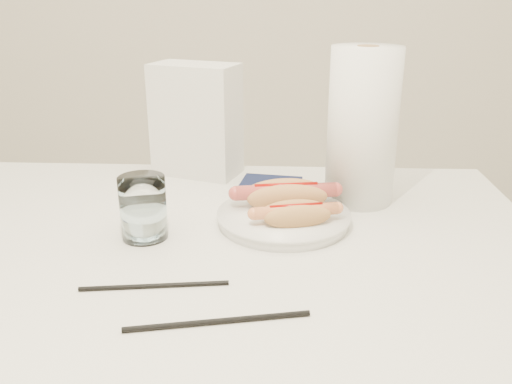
{
  "coord_description": "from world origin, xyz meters",
  "views": [
    {
      "loc": [
        0.13,
        -0.87,
        1.17
      ],
      "look_at": [
        0.08,
        0.04,
        0.82
      ],
      "focal_mm": 38.45,
      "sensor_mm": 36.0,
      "label": 1
    }
  ],
  "objects_px": {
    "table": "(208,266)",
    "hotdog_left": "(286,195)",
    "plate": "(283,219)",
    "napkin_box": "(196,120)",
    "paper_towel_roll": "(362,127)",
    "water_glass": "(143,208)",
    "hotdog_right": "(296,214)"
  },
  "relations": [
    {
      "from": "table",
      "to": "plate",
      "type": "xyz_separation_m",
      "value": [
        0.13,
        0.06,
        0.07
      ]
    },
    {
      "from": "plate",
      "to": "paper_towel_roll",
      "type": "relative_size",
      "value": 0.77
    },
    {
      "from": "hotdog_left",
      "to": "napkin_box",
      "type": "xyz_separation_m",
      "value": [
        -0.2,
        0.25,
        0.08
      ]
    },
    {
      "from": "water_glass",
      "to": "napkin_box",
      "type": "relative_size",
      "value": 0.44
    },
    {
      "from": "hotdog_left",
      "to": "hotdog_right",
      "type": "distance_m",
      "value": 0.08
    },
    {
      "from": "plate",
      "to": "water_glass",
      "type": "distance_m",
      "value": 0.26
    },
    {
      "from": "table",
      "to": "hotdog_right",
      "type": "height_order",
      "value": "hotdog_right"
    },
    {
      "from": "napkin_box",
      "to": "paper_towel_roll",
      "type": "height_order",
      "value": "paper_towel_roll"
    },
    {
      "from": "napkin_box",
      "to": "hotdog_left",
      "type": "bearing_deg",
      "value": -32.31
    },
    {
      "from": "plate",
      "to": "paper_towel_roll",
      "type": "xyz_separation_m",
      "value": [
        0.15,
        0.13,
        0.14
      ]
    },
    {
      "from": "paper_towel_roll",
      "to": "table",
      "type": "bearing_deg",
      "value": -146.93
    },
    {
      "from": "hotdog_left",
      "to": "water_glass",
      "type": "relative_size",
      "value": 1.72
    },
    {
      "from": "table",
      "to": "water_glass",
      "type": "distance_m",
      "value": 0.16
    },
    {
      "from": "table",
      "to": "hotdog_left",
      "type": "relative_size",
      "value": 6.27
    },
    {
      "from": "table",
      "to": "paper_towel_roll",
      "type": "distance_m",
      "value": 0.4
    },
    {
      "from": "plate",
      "to": "hotdog_right",
      "type": "relative_size",
      "value": 1.57
    },
    {
      "from": "table",
      "to": "water_glass",
      "type": "bearing_deg",
      "value": -174.44
    },
    {
      "from": "table",
      "to": "hotdog_right",
      "type": "xyz_separation_m",
      "value": [
        0.16,
        0.01,
        0.1
      ]
    },
    {
      "from": "table",
      "to": "paper_towel_roll",
      "type": "bearing_deg",
      "value": 33.07
    },
    {
      "from": "water_glass",
      "to": "paper_towel_roll",
      "type": "xyz_separation_m",
      "value": [
        0.4,
        0.2,
        0.1
      ]
    },
    {
      "from": "plate",
      "to": "napkin_box",
      "type": "bearing_deg",
      "value": 125.04
    },
    {
      "from": "table",
      "to": "plate",
      "type": "bearing_deg",
      "value": 23.1
    },
    {
      "from": "hotdog_left",
      "to": "paper_towel_roll",
      "type": "height_order",
      "value": "paper_towel_roll"
    },
    {
      "from": "table",
      "to": "plate",
      "type": "height_order",
      "value": "plate"
    },
    {
      "from": "hotdog_right",
      "to": "paper_towel_roll",
      "type": "distance_m",
      "value": 0.25
    },
    {
      "from": "plate",
      "to": "table",
      "type": "bearing_deg",
      "value": -156.9
    },
    {
      "from": "water_glass",
      "to": "hotdog_left",
      "type": "bearing_deg",
      "value": 22.33
    },
    {
      "from": "napkin_box",
      "to": "paper_towel_roll",
      "type": "bearing_deg",
      "value": -5.26
    },
    {
      "from": "hotdog_left",
      "to": "water_glass",
      "type": "xyz_separation_m",
      "value": [
        -0.25,
        -0.1,
        0.01
      ]
    },
    {
      "from": "paper_towel_roll",
      "to": "water_glass",
      "type": "bearing_deg",
      "value": -153.44
    },
    {
      "from": "hotdog_right",
      "to": "plate",
      "type": "bearing_deg",
      "value": 102.81
    },
    {
      "from": "hotdog_right",
      "to": "water_glass",
      "type": "height_order",
      "value": "water_glass"
    }
  ]
}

